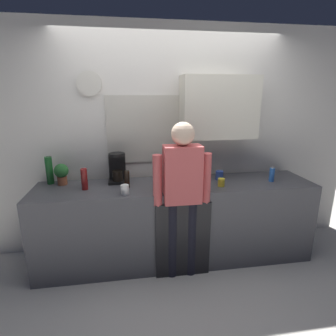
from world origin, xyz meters
name	(u,v)px	position (x,y,z in m)	size (l,w,h in m)	color
ground_plane	(181,273)	(0.00, 0.00, 0.00)	(8.00, 8.00, 0.00)	silver
kitchen_counter	(176,222)	(0.00, 0.30, 0.45)	(3.01, 0.64, 0.90)	#4C4C51
dishwasher_panel	(183,241)	(0.01, -0.03, 0.40)	(0.56, 0.02, 0.81)	black
back_wall_assembly	(175,137)	(0.06, 0.70, 1.36)	(4.61, 0.42, 2.60)	white
coffee_maker	(117,169)	(-0.63, 0.49, 1.05)	(0.20, 0.20, 0.33)	black
bottle_clear_soda	(187,175)	(0.08, 0.16, 1.04)	(0.09, 0.09, 0.28)	#2D8C33
bottle_amber_beer	(168,178)	(-0.11, 0.19, 1.01)	(0.06, 0.06, 0.23)	brown
bottle_dark_sauce	(127,179)	(-0.53, 0.28, 0.99)	(0.06, 0.06, 0.18)	black
bottle_red_vinegar	(84,179)	(-0.96, 0.29, 1.01)	(0.06, 0.06, 0.22)	maroon
bottle_green_wine	(49,170)	(-1.35, 0.53, 1.05)	(0.07, 0.07, 0.30)	#195923
cup_blue_mug	(219,175)	(0.51, 0.39, 0.95)	(0.08, 0.08, 0.10)	#3351B2
cup_yellow_cup	(221,182)	(0.46, 0.17, 0.94)	(0.07, 0.07, 0.09)	yellow
cup_white_mug	(125,190)	(-0.55, 0.08, 0.95)	(0.08, 0.08, 0.10)	white
potted_plant	(61,173)	(-1.22, 0.48, 1.03)	(0.15, 0.15, 0.23)	#9E5638
dish_soap	(272,175)	(1.07, 0.24, 0.98)	(0.06, 0.06, 0.18)	blue
person_at_sink	(182,189)	(0.00, 0.00, 0.95)	(0.57, 0.22, 1.60)	black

